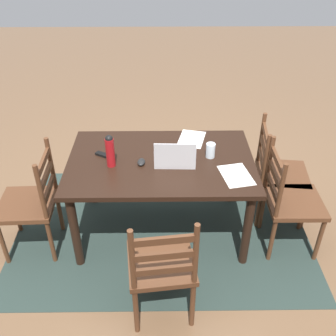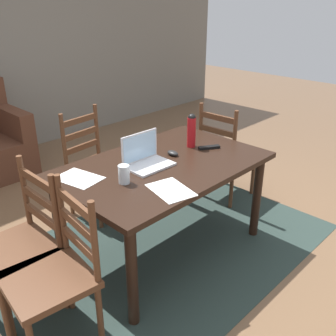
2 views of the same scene
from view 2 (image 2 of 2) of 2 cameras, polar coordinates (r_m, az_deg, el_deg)
name	(u,v)px [view 2 (image 2 of 2)]	position (r m, az deg, el deg)	size (l,w,h in m)	color
ground_plane	(164,248)	(3.15, -0.62, -11.72)	(14.00, 14.00, 0.00)	brown
area_rug	(164,247)	(3.15, -0.62, -11.67)	(2.58, 1.75, 0.01)	#283833
dining_table	(163,175)	(2.82, -0.68, -0.97)	(1.50, 0.96, 0.74)	black
chair_left_near	(55,275)	(2.26, -16.37, -14.99)	(0.49, 0.49, 0.95)	#56331E
chair_right_far	(226,153)	(3.74, 8.50, 2.21)	(0.46, 0.46, 0.95)	#56331E
chair_far_head	(95,165)	(3.49, -10.70, 0.42)	(0.49, 0.49, 0.95)	#56331E
chair_left_far	(21,246)	(2.55, -20.91, -10.66)	(0.44, 0.44, 0.95)	#56331E
laptop	(145,157)	(2.73, -3.38, 1.59)	(0.33, 0.23, 0.23)	silver
water_bottle	(192,130)	(3.04, 3.50, 5.66)	(0.07, 0.07, 0.27)	#A81419
drinking_glass	(124,174)	(2.48, -6.54, -0.92)	(0.07, 0.07, 0.12)	silver
computer_mouse	(173,153)	(2.91, 0.70, 2.22)	(0.06, 0.10, 0.03)	black
tv_remote	(209,147)	(3.06, 6.11, 3.06)	(0.04, 0.17, 0.02)	black
paper_stack_left	(171,190)	(2.40, 0.41, -3.28)	(0.21, 0.30, 0.00)	white
paper_stack_right	(79,178)	(2.61, -13.08, -1.49)	(0.21, 0.30, 0.00)	white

